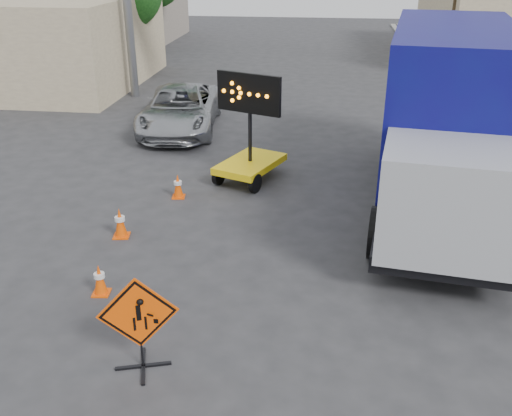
% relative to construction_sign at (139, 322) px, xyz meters
% --- Properties ---
extents(ground, '(100.00, 100.00, 0.00)m').
position_rel_construction_sign_xyz_m(ground, '(0.64, -0.53, -0.87)').
color(ground, '#2D2D30').
rests_on(ground, ground).
extents(curb_right, '(0.40, 60.00, 0.12)m').
position_rel_construction_sign_xyz_m(curb_right, '(7.84, 14.47, -0.81)').
color(curb_right, gray).
rests_on(curb_right, ground).
extents(storefront_left_far, '(12.00, 10.00, 4.40)m').
position_rel_construction_sign_xyz_m(storefront_left_far, '(-14.36, 33.47, 1.33)').
color(storefront_left_far, gray).
rests_on(storefront_left_far, ground).
extents(construction_sign, '(1.20, 0.86, 1.65)m').
position_rel_construction_sign_xyz_m(construction_sign, '(0.00, 0.00, 0.00)').
color(construction_sign, black).
rests_on(construction_sign, ground).
extents(arrow_board, '(1.99, 2.46, 3.04)m').
position_rel_construction_sign_xyz_m(arrow_board, '(0.60, 8.16, -0.20)').
color(arrow_board, yellow).
rests_on(arrow_board, ground).
extents(pickup_truck, '(3.07, 5.75, 1.54)m').
position_rel_construction_sign_xyz_m(pickup_truck, '(-2.55, 12.71, -0.11)').
color(pickup_truck, '#AAADB1').
rests_on(pickup_truck, ground).
extents(box_truck, '(3.94, 9.54, 4.39)m').
position_rel_construction_sign_xyz_m(box_truck, '(5.58, 7.03, 1.11)').
color(box_truck, black).
rests_on(box_truck, ground).
extents(cone_a, '(0.36, 0.36, 0.64)m').
position_rel_construction_sign_xyz_m(cone_a, '(-1.45, 1.94, -0.56)').
color(cone_a, '#FF5005').
rests_on(cone_a, ground).
extents(cone_b, '(0.41, 0.41, 0.71)m').
position_rel_construction_sign_xyz_m(cone_b, '(-1.87, 4.29, -0.52)').
color(cone_b, '#FF5005').
rests_on(cone_b, ground).
extents(cone_c, '(0.37, 0.37, 0.65)m').
position_rel_construction_sign_xyz_m(cone_c, '(-1.12, 6.66, -0.55)').
color(cone_c, '#FF5005').
rests_on(cone_c, ground).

